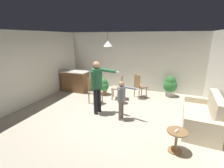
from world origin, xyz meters
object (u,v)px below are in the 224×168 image
person_adult (97,82)px  potted_plant_corner (170,85)px  couch_floral (202,117)px  side_table_by_couch (176,139)px  person_child (122,96)px  dining_chair_near_wall (119,86)px  potted_plant_by_wall (103,86)px  kitchen_counter (75,81)px  dining_chair_by_counter (139,85)px  dining_chair_centre_back (94,90)px  spare_remote_on_table (177,131)px

person_adult → potted_plant_corner: size_ratio=1.98×
couch_floral → side_table_by_couch: couch_floral is taller
person_child → potted_plant_corner: bearing=166.4°
couch_floral → dining_chair_near_wall: same height
potted_plant_by_wall → potted_plant_corner: bearing=16.3°
kitchen_counter → dining_chair_near_wall: size_ratio=1.26×
potted_plant_by_wall → side_table_by_couch: bearing=-44.3°
kitchen_counter → person_adult: person_adult is taller
person_adult → person_child: bearing=94.1°
person_child → dining_chair_near_wall: size_ratio=1.23×
couch_floral → dining_chair_by_counter: size_ratio=1.85×
person_child → side_table_by_couch: bearing=70.3°
side_table_by_couch → person_child: 1.91m
couch_floral → dining_chair_centre_back: 3.67m
person_adult → person_child: (0.87, -0.15, -0.32)m
dining_chair_near_wall → couch_floral: bearing=-126.8°
kitchen_counter → spare_remote_on_table: kitchen_counter is taller
dining_chair_by_counter → dining_chair_centre_back: (-1.50, -1.18, 0.00)m
person_child → spare_remote_on_table: bearing=69.1°
dining_chair_centre_back → potted_plant_by_wall: size_ratio=1.36×
spare_remote_on_table → side_table_by_couch: bearing=64.3°
dining_chair_by_counter → dining_chair_centre_back: size_ratio=1.00×
person_adult → dining_chair_centre_back: 1.03m
kitchen_counter → dining_chair_by_counter: 3.02m
person_adult → potted_plant_corner: person_adult is taller
person_adult → dining_chair_by_counter: size_ratio=1.75×
person_adult → dining_chair_by_counter: 2.22m
potted_plant_by_wall → spare_remote_on_table: size_ratio=5.67×
person_adult → dining_chair_near_wall: size_ratio=1.75×
side_table_by_couch → person_child: bearing=147.5°
dining_chair_near_wall → spare_remote_on_table: dining_chair_near_wall is taller
couch_floral → dining_chair_centre_back: bearing=84.4°
couch_floral → kitchen_counter: 5.40m
dining_chair_by_counter → spare_remote_on_table: bearing=-19.3°
kitchen_counter → person_adult: bearing=-41.6°
side_table_by_couch → potted_plant_corner: 3.73m
couch_floral → dining_chair_near_wall: 3.18m
spare_remote_on_table → kitchen_counter: bearing=146.2°
kitchen_counter → person_child: (2.88, -1.93, 0.29)m
person_child → kitchen_counter: bearing=-111.0°
dining_chair_centre_back → potted_plant_corner: bearing=147.4°
dining_chair_near_wall → potted_plant_corner: dining_chair_near_wall is taller
side_table_by_couch → dining_chair_centre_back: bearing=147.4°
kitchen_counter → person_adult: size_ratio=0.72×
person_adult → dining_chair_by_counter: (1.01, 1.91, -0.54)m
kitchen_counter → person_child: size_ratio=1.03×
dining_chair_centre_back → couch_floral: bearing=103.9°
potted_plant_corner → side_table_by_couch: bearing=-86.6°
kitchen_counter → dining_chair_near_wall: bearing=-7.4°
dining_chair_centre_back → dining_chair_by_counter: bearing=151.5°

